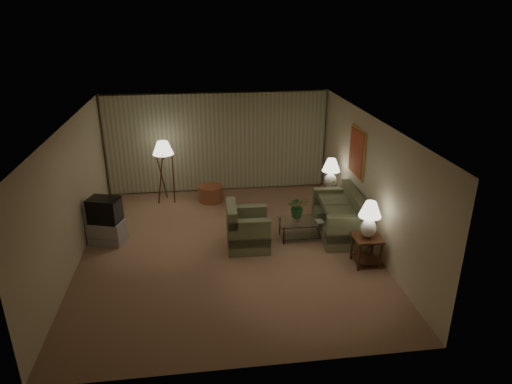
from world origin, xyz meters
TOP-DOWN VIEW (x-y plane):
  - ground at (0.00, 0.00)m, footprint 7.00×7.00m
  - room_shell at (0.02, 1.51)m, footprint 6.04×7.02m
  - sofa at (2.50, 0.34)m, footprint 1.88×1.14m
  - armchair at (0.43, 0.02)m, footprint 0.97×0.92m
  - side_table_near at (2.65, -1.01)m, footprint 0.54×0.54m
  - side_table_far at (2.65, 1.59)m, footprint 0.45×0.38m
  - table_lamp_near at (2.65, -1.01)m, footprint 0.43×0.43m
  - table_lamp_far at (2.65, 1.59)m, footprint 0.44×0.44m
  - coffee_table at (1.69, 0.24)m, footprint 1.12×0.61m
  - tv_cabinet at (-2.55, 0.60)m, footprint 0.98×0.87m
  - crt_tv at (-2.55, 0.60)m, footprint 0.88×0.80m
  - floor_lamp at (-1.40, 2.73)m, footprint 0.53×0.53m
  - ottoman at (-0.25, 2.60)m, footprint 0.76×0.76m
  - vase at (1.54, 0.24)m, footprint 0.18×0.18m
  - flowers at (1.54, 0.24)m, footprint 0.47×0.42m
  - book at (1.94, 0.14)m, footprint 0.18×0.23m

SIDE VIEW (x-z plane):
  - ground at x=0.00m, z-range 0.00..0.00m
  - ottoman at x=-0.25m, z-range 0.00..0.42m
  - tv_cabinet at x=-2.55m, z-range 0.00..0.50m
  - coffee_table at x=1.69m, z-range 0.07..0.48m
  - armchair at x=0.43m, z-range 0.00..0.77m
  - sofa at x=2.50m, z-range 0.00..0.78m
  - side_table_far at x=2.65m, z-range 0.09..0.69m
  - side_table_near at x=2.65m, z-range 0.11..0.71m
  - book at x=1.94m, z-range 0.41..0.43m
  - vase at x=1.54m, z-range 0.42..0.56m
  - crt_tv at x=-2.55m, z-range 0.50..1.03m
  - flowers at x=1.54m, z-range 0.56..1.05m
  - floor_lamp at x=-1.40m, z-range 0.04..1.66m
  - table_lamp_near at x=2.65m, z-range 0.67..1.41m
  - table_lamp_far at x=2.65m, z-range 0.67..1.43m
  - room_shell at x=0.02m, z-range 0.39..3.11m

